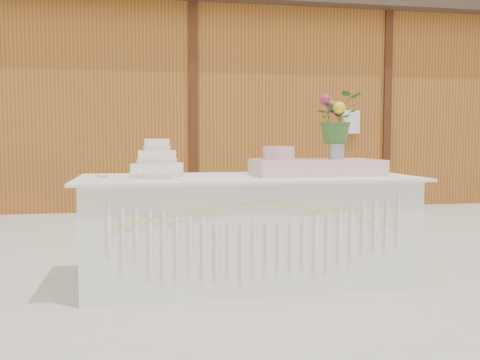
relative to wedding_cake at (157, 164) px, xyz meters
name	(u,v)px	position (x,y,z in m)	size (l,w,h in m)	color
ground	(247,281)	(0.64, -0.02, -0.86)	(80.00, 80.00, 0.00)	beige
barn	(182,104)	(0.63, 5.98, 0.81)	(12.60, 4.60, 3.30)	#A05A21
cake_table	(248,229)	(0.64, -0.02, -0.47)	(2.40, 1.00, 0.77)	silver
wedding_cake	(157,164)	(0.00, 0.00, 0.00)	(0.39, 0.39, 0.27)	white
pink_cake_stand	(279,159)	(0.88, 0.02, 0.03)	(0.30, 0.30, 0.21)	white
satin_runner	(315,167)	(1.17, 0.02, -0.03)	(0.92, 0.54, 0.12)	beige
flower_vase	(336,148)	(1.33, 0.03, 0.11)	(0.12, 0.12, 0.16)	#B3B2B7
bouquet	(337,112)	(1.33, 0.03, 0.38)	(0.35, 0.30, 0.39)	#325A24
loose_flowers	(105,176)	(-0.36, 0.02, -0.08)	(0.13, 0.30, 0.02)	pink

